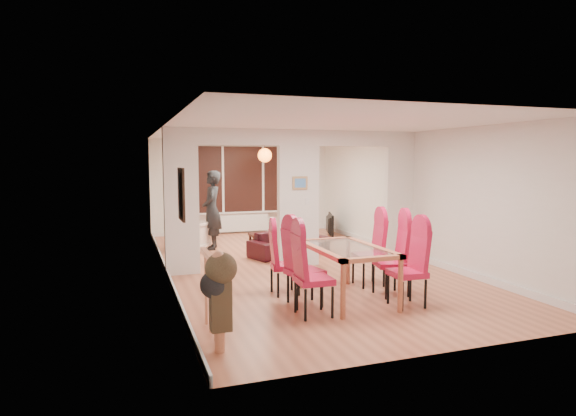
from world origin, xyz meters
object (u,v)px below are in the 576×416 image
dining_chair_ra (407,267)px  television (327,225)px  dining_chair_lb (305,266)px  armchair (189,237)px  dining_chair_lc (285,261)px  person (212,210)px  coffee_table (269,237)px  dining_chair_rb (391,258)px  bottle (273,228)px  dining_table (346,273)px  bowl (267,232)px  sofa (289,243)px  dining_chair_rc (369,251)px  dining_chair_la (314,273)px

dining_chair_ra → television: size_ratio=1.08×
dining_chair_lb → armchair: size_ratio=1.53×
dining_chair_lc → armchair: bearing=112.7°
dining_chair_lc → person: 4.09m
armchair → coffee_table: armchair is taller
dining_chair_rb → armchair: bearing=131.9°
television → bottle: bearing=125.8°
dining_table → armchair: size_ratio=2.28×
armchair → bottle: 2.23m
dining_chair_lb → bowl: size_ratio=5.21×
sofa → person: size_ratio=0.98×
dining_chair_lb → sofa: 3.59m
bowl → dining_chair_lc: bearing=-103.0°
dining_chair_lb → dining_chair_lc: dining_chair_lb is taller
dining_chair_rc → television: 5.16m
television → person: bearing=124.6°
dining_chair_rb → coffee_table: size_ratio=1.18×
dining_chair_lc → dining_chair_rb: dining_chair_rb is taller
dining_chair_rc → dining_chair_la: bearing=-134.1°
sofa → armchair: 2.27m
dining_chair_lb → bowl: 5.22m
dining_table → person: (-1.14, 4.62, 0.50)m
dining_chair_ra → television: 6.31m
dining_chair_lc → coffee_table: 4.69m
dining_chair_la → dining_chair_rb: (1.46, 0.51, 0.01)m
dining_chair_lc → bowl: (1.04, 4.49, -0.26)m
dining_chair_la → dining_chair_lb: dining_chair_la is taller
dining_chair_rb → coffee_table: 5.15m
sofa → armchair: (-1.99, 1.08, 0.08)m
dining_chair_lb → dining_chair_ra: size_ratio=1.01×
dining_chair_rb → dining_chair_rc: 0.62m
dining_table → dining_chair_lc: dining_chair_lc is taller
dining_chair_la → bottle: dining_chair_la is taller
dining_table → person: bearing=103.8°
dining_chair_rb → dining_chair_rc: bearing=107.3°
dining_chair_rc → person: bearing=121.9°
dining_chair_ra → person: person is taller
dining_chair_rb → bowl: dining_chair_rb is taller
bowl → person: bearing=-162.9°
television → dining_chair_ra: bearing=-174.9°
bowl → armchair: bearing=-163.2°
dining_chair_la → dining_table: bearing=38.1°
sofa → television: 2.85m
bottle → armchair: bearing=-164.8°
dining_chair_lb → armchair: bearing=92.6°
dining_table → dining_chair_rb: size_ratio=1.46×
bottle → bowl: 0.19m
sofa → bowl: bearing=71.0°
dining_chair_lb → dining_chair_lc: (-0.08, 0.63, -0.05)m
coffee_table → television: bearing=14.4°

